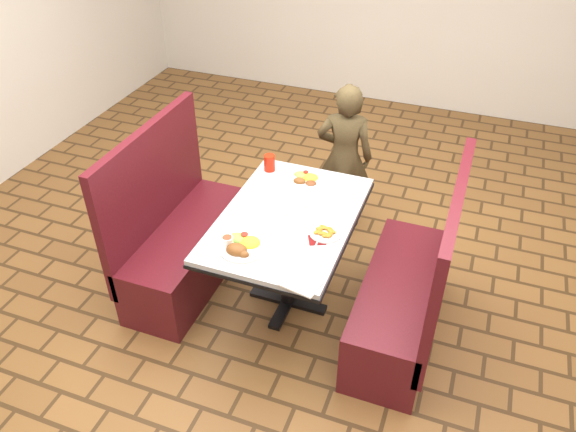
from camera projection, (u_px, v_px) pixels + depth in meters
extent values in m
plane|color=brown|center=(288.00, 302.00, 3.93)|extent=(7.00, 7.00, 0.00)
cube|color=silver|center=(288.00, 218.00, 3.49)|extent=(0.80, 1.20, 0.03)
cube|color=black|center=(288.00, 222.00, 3.51)|extent=(0.81, 1.21, 0.02)
cylinder|color=black|center=(288.00, 264.00, 3.71)|extent=(0.10, 0.10, 0.69)
cube|color=black|center=(288.00, 301.00, 3.92)|extent=(0.55, 0.08, 0.03)
cube|color=black|center=(288.00, 301.00, 3.92)|extent=(0.08, 0.55, 0.03)
cube|color=#59141C|center=(190.00, 253.00, 4.00)|extent=(0.45, 1.20, 0.45)
cube|color=#59141C|center=(154.00, 192.00, 3.78)|extent=(0.06, 1.20, 0.95)
cube|color=#59141C|center=(398.00, 306.00, 3.58)|extent=(0.45, 1.20, 0.45)
cube|color=#59141C|center=(445.00, 258.00, 3.24)|extent=(0.06, 1.20, 0.95)
imported|color=brown|center=(344.00, 157.00, 4.34)|extent=(0.48, 0.35, 1.21)
cylinder|color=white|center=(243.00, 247.00, 3.23)|extent=(0.29, 0.29, 0.02)
ellipsoid|color=gold|center=(250.00, 239.00, 3.23)|extent=(0.12, 0.12, 0.05)
ellipsoid|color=#7FB046|center=(238.00, 235.00, 3.27)|extent=(0.12, 0.10, 0.04)
cylinder|color=red|center=(244.00, 234.00, 3.27)|extent=(0.04, 0.04, 0.01)
ellipsoid|color=brown|center=(236.00, 246.00, 3.16)|extent=(0.13, 0.10, 0.07)
ellipsoid|color=brown|center=(243.00, 252.00, 3.14)|extent=(0.07, 0.05, 0.05)
cylinder|color=white|center=(227.00, 240.00, 3.23)|extent=(0.07, 0.07, 0.04)
cylinder|color=#612B12|center=(227.00, 237.00, 3.21)|extent=(0.06, 0.06, 0.01)
cylinder|color=white|center=(305.00, 180.00, 3.80)|extent=(0.25, 0.25, 0.01)
ellipsoid|color=gold|center=(311.00, 175.00, 3.79)|extent=(0.10, 0.10, 0.05)
ellipsoid|color=#7FB046|center=(301.00, 173.00, 3.83)|extent=(0.10, 0.08, 0.03)
cylinder|color=red|center=(306.00, 172.00, 3.83)|extent=(0.04, 0.04, 0.01)
ellipsoid|color=brown|center=(311.00, 182.00, 3.74)|extent=(0.07, 0.07, 0.03)
ellipsoid|color=brown|center=(299.00, 179.00, 3.75)|extent=(0.08, 0.06, 0.05)
cylinder|color=white|center=(325.00, 233.00, 3.33)|extent=(0.19, 0.19, 0.01)
cube|color=#5F0E0F|center=(317.00, 240.00, 3.29)|extent=(0.13, 0.13, 0.00)
cube|color=silver|center=(316.00, 247.00, 3.23)|extent=(0.02, 0.14, 0.00)
cylinder|color=red|center=(269.00, 163.00, 3.88)|extent=(0.08, 0.08, 0.12)
cube|color=white|center=(301.00, 284.00, 2.98)|extent=(0.22, 0.18, 0.01)
cube|color=#BBBABF|center=(262.00, 244.00, 3.25)|extent=(0.10, 0.15, 0.00)
cube|color=silver|center=(241.00, 249.00, 3.21)|extent=(0.04, 0.13, 0.00)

